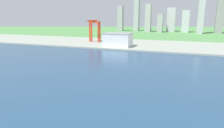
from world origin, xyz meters
name	(u,v)px	position (x,y,z in m)	size (l,w,h in m)	color
ground_plane	(114,72)	(0.00, 300.00, 0.00)	(2400.00, 2400.00, 0.00)	#518C49
water_bay	(86,94)	(0.00, 240.00, 0.07)	(840.00, 360.00, 0.15)	navy
industrial_pier	(148,45)	(0.00, 490.00, 1.25)	(840.00, 140.00, 2.50)	#969D8F
port_crane_red	(94,27)	(-107.25, 489.84, 32.49)	(20.67, 40.78, 42.78)	red
warehouse_main	(118,40)	(-44.46, 448.07, 13.68)	(46.05, 32.63, 22.32)	white
distant_skyline	(170,15)	(11.24, 824.80, 54.89)	(335.81, 78.44, 156.62)	#A1A1A5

